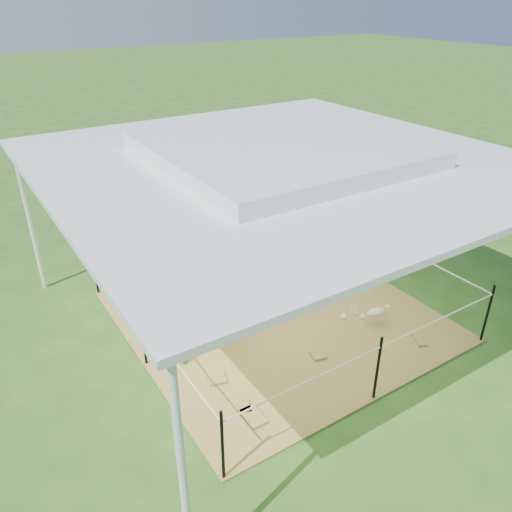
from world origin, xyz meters
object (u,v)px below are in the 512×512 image
picnic_table_near (171,151)px  straw_bale (204,325)px  trash_barrel (266,161)px  foal (376,311)px  distant_person (214,148)px  pony (268,281)px  picnic_table_far (235,134)px  woman (207,284)px  green_bottle (184,357)px

picnic_table_near → straw_bale: bearing=-134.2°
trash_barrel → picnic_table_near: bearing=123.4°
straw_bale → picnic_table_near: (3.27, 8.46, 0.16)m
foal → distant_person: (1.65, 8.39, 0.38)m
pony → picnic_table_near: pony is taller
straw_bale → picnic_table_far: picnic_table_far is taller
foal → picnic_table_far: 10.87m
picnic_table_far → distant_person: distant_person is taller
woman → pony: 1.32m
woman → green_bottle: woman is taller
pony → distant_person: distant_person is taller
green_bottle → trash_barrel: trash_barrel is taller
green_bottle → distant_person: 8.92m
woman → pony: size_ratio=0.98×
trash_barrel → picnic_table_far: size_ratio=0.47×
green_bottle → distant_person: size_ratio=0.18×
distant_person → picnic_table_far: bearing=-121.6°
trash_barrel → picnic_table_far: 3.39m
woman → foal: (2.32, -1.22, -0.64)m
straw_bale → woman: bearing=0.0°
woman → green_bottle: size_ratio=4.32×
straw_bale → pony: 1.36m
picnic_table_far → green_bottle: bearing=-88.2°
picnic_table_far → woman: bearing=-86.7°
pony → picnic_table_near: (1.95, 8.26, -0.09)m
green_bottle → distant_person: distant_person is taller
foal → trash_barrel: (2.61, 7.02, 0.17)m
pony → picnic_table_far: (4.60, 8.87, -0.06)m
woman → distant_person: (3.98, 7.17, -0.26)m
woman → green_bottle: 1.10m
green_bottle → picnic_table_far: bearing=55.8°
green_bottle → picnic_table_near: 9.70m
foal → distant_person: bearing=89.2°
woman → trash_barrel: 7.63m
pony → trash_barrel: 6.72m
straw_bale → distant_person: size_ratio=0.64×
straw_bale → green_bottle: size_ratio=3.60×
straw_bale → picnic_table_near: picnic_table_near is taller
distant_person → pony: bearing=81.2°
straw_bale → trash_barrel: 7.68m
green_bottle → picnic_table_near: (3.82, 8.91, 0.23)m
woman → pony: bearing=111.1°
green_bottle → trash_barrel: bearing=48.3°
pony → straw_bale: bearing=104.7°
picnic_table_near → picnic_table_far: picnic_table_far is taller
pony → woman: bearing=105.4°
trash_barrel → picnic_table_near: (-1.75, 2.66, -0.08)m
picnic_table_near → picnic_table_far: 2.73m
green_bottle → picnic_table_far: (6.48, 9.52, 0.26)m
foal → distant_person: distant_person is taller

